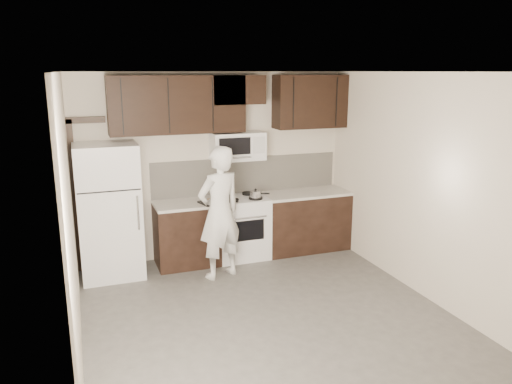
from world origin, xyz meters
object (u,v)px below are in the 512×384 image
stove (241,227)px  person (220,213)px  refrigerator (109,211)px  microwave (238,146)px

stove → person: 0.88m
refrigerator → person: refrigerator is taller
stove → microwave: size_ratio=1.24×
microwave → refrigerator: microwave is taller
stove → person: (-0.49, -0.60, 0.43)m
refrigerator → person: 1.47m
stove → microwave: microwave is taller
microwave → refrigerator: bearing=-174.9°
microwave → person: bearing=-124.3°
stove → refrigerator: size_ratio=0.52×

